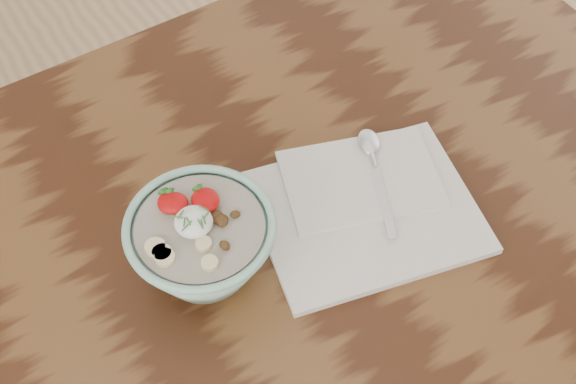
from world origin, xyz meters
The scene contains 4 objects.
table centered at (0.00, 0.00, 65.70)cm, with size 160.00×90.00×75.00cm.
breakfast_bowl centered at (7.77, 2.10, 80.93)cm, with size 17.53×17.53×11.57cm.
napkin centered at (29.60, -0.64, 75.71)cm, with size 31.61×27.75×1.68cm.
spoon centered at (34.36, 4.56, 77.07)cm, with size 9.21×17.09×0.93cm.
Camera 1 is at (-10.63, -46.13, 159.40)cm, focal length 50.00 mm.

